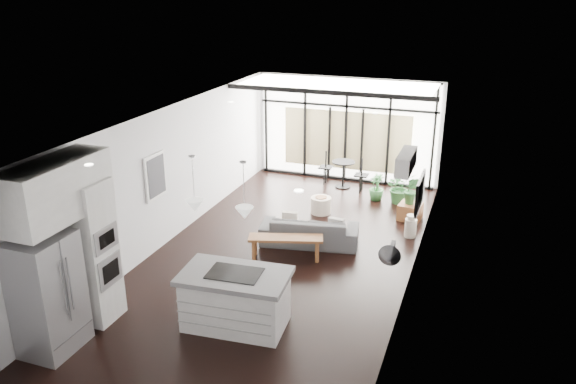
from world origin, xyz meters
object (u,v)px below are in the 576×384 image
Objects in this scene: fridge at (48,295)px; console_bench at (286,248)px; tv at (420,193)px; island at (236,300)px; milk_can at (411,226)px; pouf at (321,205)px; sofa at (310,226)px.

fridge is 4.51m from console_bench.
console_bench is 2.82m from tv.
milk_can is at bearing 59.17° from island.
island is at bearing -116.37° from milk_can.
fridge is at bearing -109.23° from pouf.
island is at bearing 32.45° from fridge.
milk_can is at bearing 105.38° from tv.
fridge reaches higher than island.
sofa is 2.20m from milk_can.
pouf is at bearing 73.09° from console_bench.
island is 3.37× the size of milk_can.
console_bench is 2.84m from milk_can.
milk_can is 1.32m from tv.
sofa is 4.05× the size of milk_can.
island is at bearing -123.58° from tv.
fridge reaches higher than tv.
milk_can reaches higher than pouf.
island is at bearing -106.38° from console_bench.
milk_can is (2.16, 1.85, 0.02)m from console_bench.
console_bench reaches higher than pouf.
island reaches higher than milk_can.
console_bench is 2.48m from pouf.
milk_can reaches higher than console_bench.
island is at bearing 76.48° from sofa.
milk_can is at bearing 52.46° from fridge.
tv reaches higher than pouf.
sofa is (2.46, 4.68, -0.51)m from fridge.
fridge is 6.75m from pouf.
fridge is 7.24m from milk_can.
console_bench is at bearing -155.26° from tv.
fridge is 0.90× the size of sofa.
tv is (2.14, 0.27, 0.91)m from sofa.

